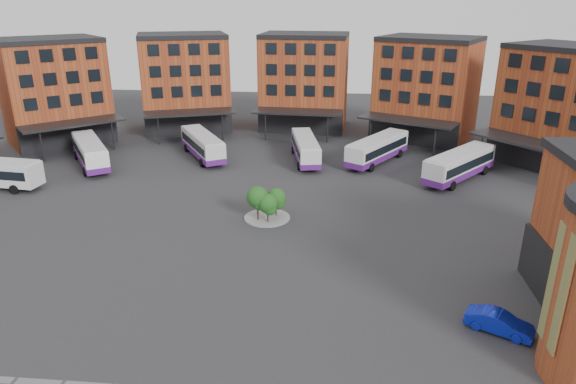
# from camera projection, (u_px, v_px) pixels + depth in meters

# --- Properties ---
(ground) EXTENTS (160.00, 160.00, 0.00)m
(ground) POSITION_uv_depth(u_px,v_px,m) (220.00, 282.00, 38.15)
(ground) COLOR #28282B
(ground) RESTS_ON ground
(main_building) EXTENTS (94.14, 42.48, 14.60)m
(main_building) POSITION_uv_depth(u_px,v_px,m) (242.00, 93.00, 71.51)
(main_building) COLOR #9A4521
(main_building) RESTS_ON ground
(tree_island) EXTENTS (4.40, 4.40, 3.42)m
(tree_island) POSITION_uv_depth(u_px,v_px,m) (267.00, 202.00, 48.17)
(tree_island) COLOR gray
(tree_island) RESTS_ON ground
(bus_b) EXTENTS (8.70, 11.21, 3.29)m
(bus_b) POSITION_uv_depth(u_px,v_px,m) (90.00, 152.00, 63.64)
(bus_b) COLOR white
(bus_b) RESTS_ON ground
(bus_c) EXTENTS (8.11, 11.18, 3.22)m
(bus_c) POSITION_uv_depth(u_px,v_px,m) (203.00, 145.00, 66.84)
(bus_c) COLOR silver
(bus_c) RESTS_ON ground
(bus_d) EXTENTS (4.47, 11.28, 3.10)m
(bus_d) POSITION_uv_depth(u_px,v_px,m) (305.00, 148.00, 65.53)
(bus_d) COLOR silver
(bus_d) RESTS_ON ground
(bus_e) EXTENTS (8.60, 11.19, 3.28)m
(bus_e) POSITION_uv_depth(u_px,v_px,m) (378.00, 149.00, 64.93)
(bus_e) COLOR white
(bus_e) RESTS_ON ground
(bus_f) EXTENTS (9.79, 10.80, 3.35)m
(bus_f) POSITION_uv_depth(u_px,v_px,m) (460.00, 165.00, 58.83)
(bus_f) COLOR silver
(bus_f) RESTS_ON ground
(blue_car) EXTENTS (4.32, 3.22, 1.36)m
(blue_car) POSITION_uv_depth(u_px,v_px,m) (499.00, 323.00, 32.34)
(blue_car) COLOR #0E1EB7
(blue_car) RESTS_ON ground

